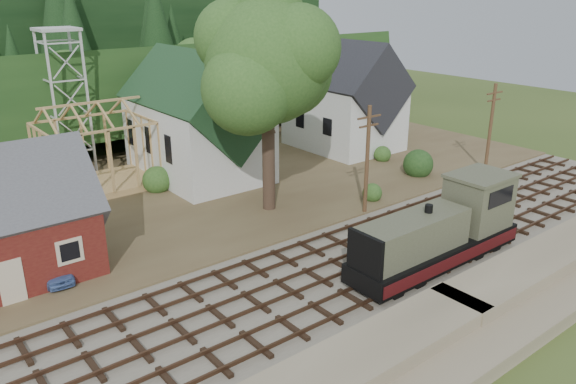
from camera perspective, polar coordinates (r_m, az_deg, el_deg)
ground at (r=33.04m, az=5.73°, el=-7.92°), size 140.00×140.00×0.00m
embankment at (r=28.48m, az=18.00°, el=-13.86°), size 64.00×5.00×1.60m
railroad_bed at (r=33.00m, az=5.73°, el=-7.79°), size 64.00×11.00×0.16m
village_flat at (r=46.45m, az=-9.81°, el=0.50°), size 64.00×26.00×0.30m
hillside at (r=67.80m, az=-19.77°, el=5.66°), size 70.00×28.96×12.74m
ridge at (r=82.83m, az=-23.52°, el=7.61°), size 80.00×20.00×12.00m
church at (r=47.42m, az=-9.04°, el=7.28°), size 8.40×15.17×13.00m
farmhouse at (r=56.39m, az=5.74°, el=9.11°), size 8.40×10.80×10.60m
timber_frame at (r=46.76m, az=-18.89°, el=3.84°), size 8.20×6.20×6.99m
lattice_tower at (r=51.16m, az=-22.15°, el=12.53°), size 3.20×3.20×12.12m
big_tree at (r=38.67m, az=-1.97°, el=12.26°), size 10.90×8.40×14.70m
telegraph_pole_near at (r=39.49m, az=8.05°, el=3.36°), size 2.20×0.28×8.00m
telegraph_pole_far at (r=51.11m, az=19.87°, el=6.18°), size 2.20×0.28×8.00m
locomotive at (r=33.75m, az=15.40°, el=-3.93°), size 12.06×3.02×4.82m
car_blue at (r=33.63m, az=-22.70°, el=-7.20°), size 1.66×3.73×1.25m
car_red at (r=54.99m, az=7.30°, el=4.53°), size 4.79×3.82×1.21m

